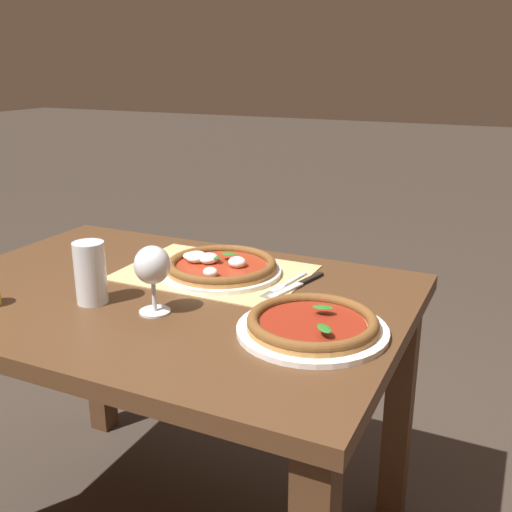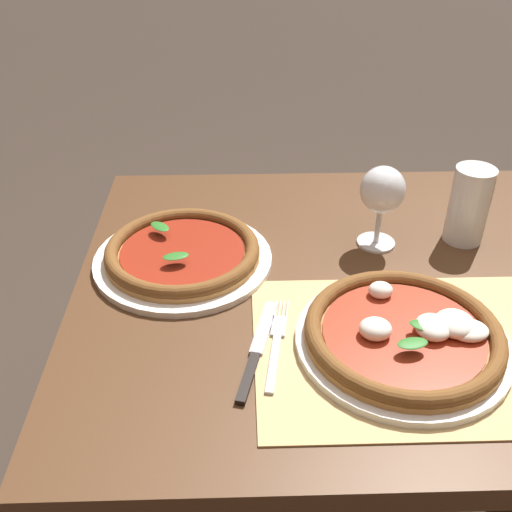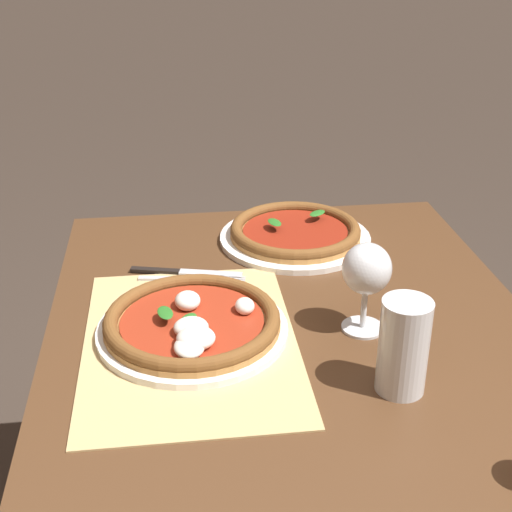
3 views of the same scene
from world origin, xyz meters
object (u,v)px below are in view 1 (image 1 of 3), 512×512
Objects in this scene: pizza_far at (312,325)px; knife at (297,285)px; wine_glass at (152,268)px; fork at (285,285)px; pizza_near at (220,266)px; pint_glass at (90,274)px.

knife is (0.12, -0.23, -0.01)m from pizza_far.
wine_glass is 0.38m from knife.
fork is at bearing -126.47° from wine_glass.
pizza_far reaches higher than fork.
fork is (0.15, -0.22, -0.01)m from pizza_far.
fork is 0.94× the size of knife.
pizza_near is 0.34m from pint_glass.
wine_glass is at bearing 53.53° from fork.
pizza_near is 1.56× the size of fork.
knife is at bearing -158.81° from fork.
pizza_far is 0.26m from knife.
pizza_far is 1.57× the size of fork.
pint_glass reaches higher than knife.
knife reaches higher than fork.
wine_glass is (0.35, 0.05, 0.09)m from pizza_far.
pizza_near is 0.19m from fork.
pint_glass reaches higher than pizza_far.
wine_glass is 0.73× the size of knife.
pizza_far is 0.37m from wine_glass.
pizza_far is at bearing 145.96° from pizza_near.
fork is (-0.19, 0.01, -0.02)m from pizza_near.
pint_glass is 0.72× the size of fork.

